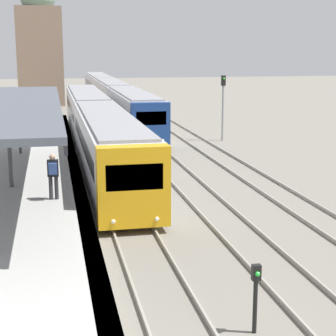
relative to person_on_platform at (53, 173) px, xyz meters
name	(u,v)px	position (x,y,z in m)	size (l,w,h in m)	color
platform_canopy	(8,106)	(-1.58, 2.29, 2.21)	(4.00, 18.59, 3.32)	#4C515B
person_on_platform	(53,173)	(0.00, 0.00, 0.00)	(0.40, 0.40, 1.66)	#2D2D33
train_near	(96,124)	(2.68, 14.61, -0.18)	(2.52, 32.86, 3.20)	gold
train_far	(111,94)	(6.21, 38.66, -0.23)	(2.51, 47.60, 3.09)	navy
signal_post_near	(256,291)	(4.32, -9.03, -0.93)	(0.20, 0.21, 1.63)	black
signal_mast_far	(223,99)	(11.70, 17.31, 0.93)	(0.28, 0.29, 4.53)	gray
distant_domed_building	(40,46)	(-0.94, 46.79, 4.65)	(5.04, 5.04, 13.94)	#89705B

